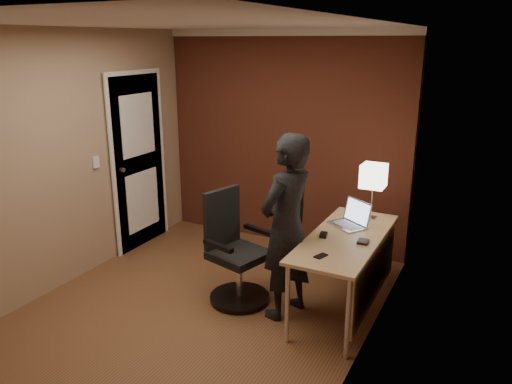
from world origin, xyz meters
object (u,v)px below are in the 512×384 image
phone (321,256)px  mouse (323,235)px  desk_lamp (373,177)px  laptop (352,219)px  wallet (363,242)px  office_chair (234,254)px  desk (353,251)px  person (286,227)px

phone → mouse: bearing=125.9°
desk_lamp → laptop: (-0.11, -0.26, -0.35)m
laptop → wallet: laptop is taller
laptop → wallet: (0.21, -0.37, -0.05)m
laptop → office_chair: 1.14m
desk → person: size_ratio=0.91×
laptop → person: bearing=-126.5°
desk → office_chair: office_chair is taller
laptop → person: person is taller
person → mouse: bearing=138.1°
mouse → person: 0.34m
laptop → office_chair: size_ratio=0.40×
laptop → mouse: 0.41m
person → desk: bearing=133.1°
desk → person: person is taller
desk_lamp → person: bearing=-122.5°
desk_lamp → person: (-0.53, -0.83, -0.32)m
mouse → office_chair: office_chair is taller
desk → desk_lamp: bearing=89.8°
person → desk_lamp: bearing=163.2°
mouse → office_chair: 0.87m
desk → desk_lamp: desk_lamp is taller
office_chair → mouse: bearing=11.0°
desk → phone: (-0.12, -0.50, 0.13)m
person → laptop: bearing=159.1°
person → phone: bearing=75.7°
mouse → desk: bearing=10.0°
mouse → phone: bearing=-84.4°
wallet → phone: bearing=-117.8°
laptop → mouse: bearing=-109.8°
laptop → mouse: (-0.14, -0.39, -0.05)m
laptop → mouse: laptop is taller
laptop → desk: bearing=-69.7°
desk → person: bearing=-152.6°
desk → wallet: (0.10, -0.08, 0.14)m
phone → wallet: bearing=81.3°
desk_lamp → phone: bearing=-96.7°
desk_lamp → mouse: (-0.25, -0.65, -0.40)m
desk_lamp → laptop: size_ratio=1.28×
mouse → person: person is taller
wallet → person: size_ratio=0.07×
wallet → person: bearing=-162.7°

